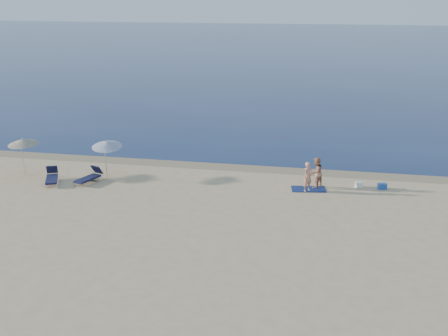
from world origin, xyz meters
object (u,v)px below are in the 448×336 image
object	(u,v)px
person_left	(308,177)
person_right	(316,173)
blue_cooler	(382,186)
umbrella_near	(107,144)

from	to	relation	value
person_left	person_right	distance (m)	0.83
person_right	blue_cooler	size ratio (longest dim) A/B	3.82
blue_cooler	person_left	bearing A→B (deg)	179.64
person_left	blue_cooler	bearing A→B (deg)	-31.77
person_right	blue_cooler	xyz separation A→B (m)	(3.54, 0.44, -0.69)
person_right	umbrella_near	size ratio (longest dim) A/B	0.75
person_right	umbrella_near	world-z (taller)	umbrella_near
umbrella_near	person_right	bearing A→B (deg)	-8.22
person_right	blue_cooler	bearing A→B (deg)	132.47
person_left	person_right	bearing A→B (deg)	12.75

